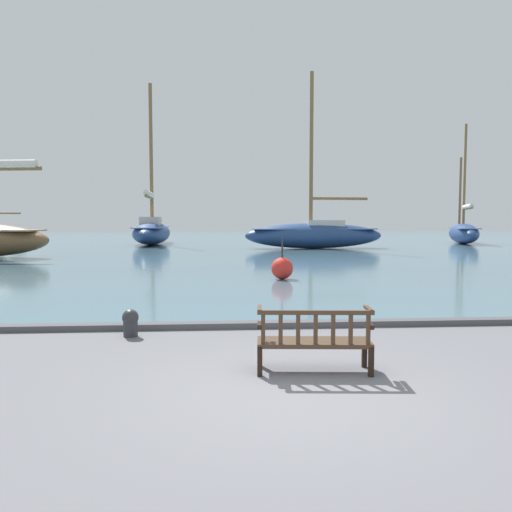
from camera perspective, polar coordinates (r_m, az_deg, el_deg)
The scene contains 9 objects.
ground_plane at distance 6.44m, azimuth 4.87°, elevation -15.41°, with size 160.00×160.00×0.00m, color slate.
harbor_water at distance 50.05m, azimuth -2.95°, elevation 1.68°, with size 100.00×80.00×0.08m, color slate.
quay_edge_kerb at distance 10.11m, azimuth 1.46°, elevation -7.83°, with size 40.00×0.30×0.12m, color #4C4C50.
park_bench at distance 7.17m, azimuth 6.66°, elevation -9.47°, with size 1.64×0.65×0.92m.
sailboat_far_port at distance 37.14m, azimuth 6.71°, elevation 2.55°, with size 10.41×3.29×12.81m.
sailboat_distant_harbor at distance 43.94m, azimuth -11.82°, elevation 2.83°, with size 3.37×12.89×13.71m.
sailboat_nearest_starboard at distance 48.24m, azimuth 22.62°, elevation 2.55°, with size 5.03×9.47×10.58m.
mooring_bollard at distance 9.59m, azimuth -14.16°, elevation -7.31°, with size 0.30×0.30×0.51m.
channel_buoy at distance 17.53m, azimuth 3.01°, elevation -1.41°, with size 0.77×0.77×1.47m.
Camera 1 is at (-0.95, -6.00, 2.15)m, focal length 35.00 mm.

